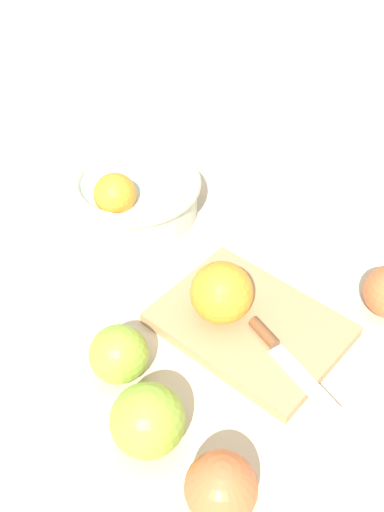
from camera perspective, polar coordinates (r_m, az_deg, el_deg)
ground_plane at (r=0.82m, az=-1.73°, el=-3.13°), size 2.40×2.40×0.00m
bowl at (r=0.92m, az=-5.58°, el=5.98°), size 0.20×0.20×0.10m
cutting_board at (r=0.77m, az=5.54°, el=-6.54°), size 0.24×0.19×0.02m
orange_on_board at (r=0.74m, az=2.82°, el=-3.51°), size 0.08×0.08×0.08m
knife at (r=0.73m, az=8.44°, el=-9.06°), size 0.16×0.04×0.01m
apple_front_right at (r=0.71m, az=-6.97°, el=-9.26°), size 0.07×0.07×0.07m
apple_front_right_2 at (r=0.62m, az=2.78°, el=-21.18°), size 0.07×0.07×0.07m
apple_front_right_3 at (r=0.65m, az=-4.24°, el=-15.34°), size 0.08×0.08×0.08m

